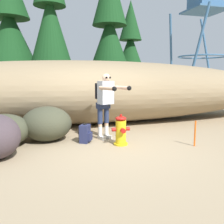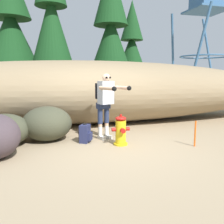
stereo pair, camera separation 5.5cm
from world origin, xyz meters
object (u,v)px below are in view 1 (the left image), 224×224
Objects in this scene: utility_worker at (105,98)px; boulder_small at (4,130)px; spare_backpack at (85,134)px; survey_stake at (195,134)px; boulder_mid at (47,124)px; fire_hydrant at (121,131)px.

utility_worker reaches higher than boulder_small.
spare_backpack is at bearing -96.36° from utility_worker.
boulder_small is 4.43m from survey_stake.
spare_backpack is (-0.55, -0.15, -0.84)m from utility_worker.
utility_worker is at bearing 43.83° from spare_backpack.
spare_backpack is 0.38× the size of boulder_mid.
boulder_small is (-0.97, -0.26, -0.06)m from boulder_mid.
spare_backpack is at bearing -25.84° from boulder_mid.
boulder_mid is 2.06× the size of survey_stake.
spare_backpack is at bearing 157.54° from survey_stake.
boulder_mid reaches higher than fire_hydrant.
survey_stake is (2.41, -1.00, 0.08)m from spare_backpack.
boulder_small reaches higher than spare_backpack.
boulder_mid is at bearing -122.77° from utility_worker.
spare_backpack is 2.61m from survey_stake.
survey_stake is at bearing -23.40° from boulder_mid.
boulder_mid is at bearing 152.70° from fire_hydrant.
survey_stake is at bearing 6.07° from spare_backpack.
boulder_mid is at bearing 156.60° from survey_stake.
fire_hydrant is 0.96m from utility_worker.
fire_hydrant is 0.90m from spare_backpack.
boulder_small is at bearing -112.13° from utility_worker.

